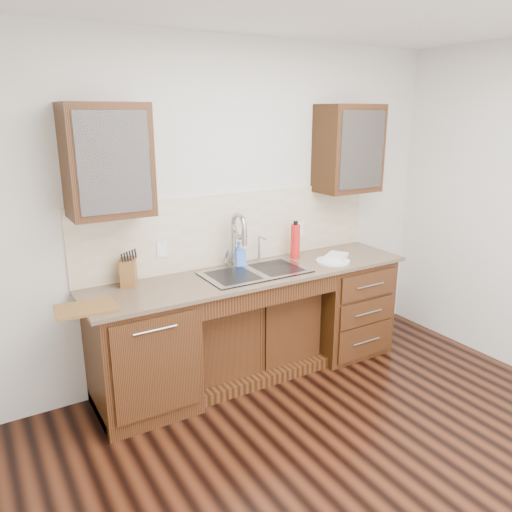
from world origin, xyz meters
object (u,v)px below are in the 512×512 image
knife_block (128,272)px  cutting_board (86,308)px  soap_bottle (239,254)px  water_bottle (295,241)px  plate (333,261)px

knife_block → cutting_board: bearing=-117.2°
soap_bottle → cutting_board: soap_bottle is taller
soap_bottle → knife_block: 0.92m
water_bottle → cutting_board: 1.86m
water_bottle → cutting_board: water_bottle is taller
plate → knife_block: (-1.66, 0.33, 0.09)m
plate → cutting_board: (-2.05, -0.00, 0.00)m
soap_bottle → knife_block: (-0.92, 0.01, -0.01)m
soap_bottle → plate: (0.74, -0.31, -0.10)m
soap_bottle → cutting_board: (-1.30, -0.31, -0.10)m
knife_block → cutting_board: (-0.39, -0.33, -0.09)m
soap_bottle → knife_block: bearing=177.2°
cutting_board → soap_bottle: bearing=13.5°
plate → cutting_board: cutting_board is taller
soap_bottle → plate: bearing=-24.7°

